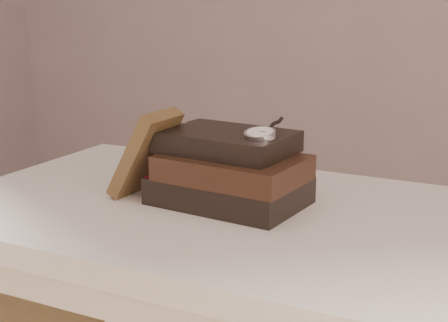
% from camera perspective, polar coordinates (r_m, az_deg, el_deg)
% --- Properties ---
extents(table, '(1.00, 0.60, 0.75)m').
position_cam_1_polar(table, '(1.17, 0.68, -8.31)').
color(table, beige).
rests_on(table, ground).
extents(book_stack, '(0.27, 0.20, 0.13)m').
position_cam_1_polar(book_stack, '(1.14, 0.51, -0.86)').
color(book_stack, black).
rests_on(book_stack, table).
extents(journal, '(0.11, 0.11, 0.16)m').
position_cam_1_polar(journal, '(1.18, -6.80, 0.67)').
color(journal, '#3A2916').
rests_on(journal, table).
extents(pocket_watch, '(0.06, 0.16, 0.02)m').
position_cam_1_polar(pocket_watch, '(1.08, 3.23, 2.43)').
color(pocket_watch, silver).
rests_on(pocket_watch, book_stack).
extents(eyeglasses, '(0.11, 0.13, 0.05)m').
position_cam_1_polar(eyeglasses, '(1.25, -0.97, 1.14)').
color(eyeglasses, silver).
rests_on(eyeglasses, book_stack).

